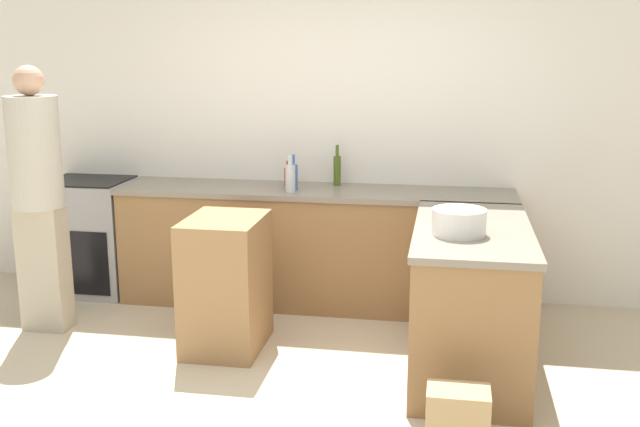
{
  "coord_description": "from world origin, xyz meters",
  "views": [
    {
      "loc": [
        0.99,
        -3.68,
        1.97
      ],
      "look_at": [
        0.22,
        0.73,
        0.94
      ],
      "focal_mm": 42.0,
      "sensor_mm": 36.0,
      "label": 1
    }
  ],
  "objects_px": {
    "hot_sauce_bottle": "(288,176)",
    "paper_bag": "(457,423)",
    "vinegar_bottle_clear": "(290,177)",
    "person_by_range": "(38,190)",
    "mixing_bowl": "(459,222)",
    "olive_oil_bottle": "(337,169)",
    "range_oven": "(90,236)",
    "island_table": "(226,283)",
    "water_bottle_blue": "(293,176)"
  },
  "relations": [
    {
      "from": "olive_oil_bottle",
      "to": "person_by_range",
      "type": "bearing_deg",
      "value": -151.92
    },
    {
      "from": "mixing_bowl",
      "to": "hot_sauce_bottle",
      "type": "xyz_separation_m",
      "value": [
        -1.28,
        1.31,
        0.0
      ]
    },
    {
      "from": "olive_oil_bottle",
      "to": "person_by_range",
      "type": "distance_m",
      "value": 2.16
    },
    {
      "from": "hot_sauce_bottle",
      "to": "person_by_range",
      "type": "bearing_deg",
      "value": -148.36
    },
    {
      "from": "range_oven",
      "to": "paper_bag",
      "type": "distance_m",
      "value": 3.57
    },
    {
      "from": "water_bottle_blue",
      "to": "vinegar_bottle_clear",
      "type": "height_order",
      "value": "vinegar_bottle_clear"
    },
    {
      "from": "mixing_bowl",
      "to": "hot_sauce_bottle",
      "type": "bearing_deg",
      "value": 134.41
    },
    {
      "from": "person_by_range",
      "to": "mixing_bowl",
      "type": "bearing_deg",
      "value": -7.3
    },
    {
      "from": "hot_sauce_bottle",
      "to": "person_by_range",
      "type": "relative_size",
      "value": 0.1
    },
    {
      "from": "hot_sauce_bottle",
      "to": "range_oven",
      "type": "bearing_deg",
      "value": -176.3
    },
    {
      "from": "island_table",
      "to": "vinegar_bottle_clear",
      "type": "distance_m",
      "value": 1.02
    },
    {
      "from": "hot_sauce_bottle",
      "to": "olive_oil_bottle",
      "type": "distance_m",
      "value": 0.38
    },
    {
      "from": "paper_bag",
      "to": "mixing_bowl",
      "type": "bearing_deg",
      "value": 91.34
    },
    {
      "from": "person_by_range",
      "to": "water_bottle_blue",
      "type": "bearing_deg",
      "value": 26.44
    },
    {
      "from": "mixing_bowl",
      "to": "paper_bag",
      "type": "bearing_deg",
      "value": -88.66
    },
    {
      "from": "range_oven",
      "to": "mixing_bowl",
      "type": "relative_size",
      "value": 2.96
    },
    {
      "from": "vinegar_bottle_clear",
      "to": "paper_bag",
      "type": "xyz_separation_m",
      "value": [
        1.23,
        -1.91,
        -0.84
      ]
    },
    {
      "from": "range_oven",
      "to": "olive_oil_bottle",
      "type": "distance_m",
      "value": 2.07
    },
    {
      "from": "person_by_range",
      "to": "hot_sauce_bottle",
      "type": "bearing_deg",
      "value": 31.64
    },
    {
      "from": "hot_sauce_bottle",
      "to": "paper_bag",
      "type": "height_order",
      "value": "hot_sauce_bottle"
    },
    {
      "from": "person_by_range",
      "to": "paper_bag",
      "type": "relative_size",
      "value": 5.28
    },
    {
      "from": "olive_oil_bottle",
      "to": "person_by_range",
      "type": "height_order",
      "value": "person_by_range"
    },
    {
      "from": "island_table",
      "to": "vinegar_bottle_clear",
      "type": "relative_size",
      "value": 3.18
    },
    {
      "from": "island_table",
      "to": "hot_sauce_bottle",
      "type": "height_order",
      "value": "hot_sauce_bottle"
    },
    {
      "from": "mixing_bowl",
      "to": "water_bottle_blue",
      "type": "relative_size",
      "value": 1.17
    },
    {
      "from": "range_oven",
      "to": "person_by_range",
      "type": "bearing_deg",
      "value": -84.64
    },
    {
      "from": "hot_sauce_bottle",
      "to": "person_by_range",
      "type": "height_order",
      "value": "person_by_range"
    },
    {
      "from": "vinegar_bottle_clear",
      "to": "person_by_range",
      "type": "xyz_separation_m",
      "value": [
        -1.6,
        -0.7,
        -0.01
      ]
    },
    {
      "from": "water_bottle_blue",
      "to": "hot_sauce_bottle",
      "type": "relative_size",
      "value": 1.38
    },
    {
      "from": "hot_sauce_bottle",
      "to": "mixing_bowl",
      "type": "bearing_deg",
      "value": -45.59
    },
    {
      "from": "water_bottle_blue",
      "to": "mixing_bowl",
      "type": "bearing_deg",
      "value": -43.64
    },
    {
      "from": "vinegar_bottle_clear",
      "to": "hot_sauce_bottle",
      "type": "bearing_deg",
      "value": 105.52
    },
    {
      "from": "olive_oil_bottle",
      "to": "vinegar_bottle_clear",
      "type": "bearing_deg",
      "value": -134.02
    },
    {
      "from": "water_bottle_blue",
      "to": "vinegar_bottle_clear",
      "type": "xyz_separation_m",
      "value": [
        0.0,
        -0.09,
        0.0
      ]
    },
    {
      "from": "range_oven",
      "to": "island_table",
      "type": "height_order",
      "value": "range_oven"
    },
    {
      "from": "island_table",
      "to": "water_bottle_blue",
      "type": "height_order",
      "value": "water_bottle_blue"
    },
    {
      "from": "water_bottle_blue",
      "to": "vinegar_bottle_clear",
      "type": "relative_size",
      "value": 0.96
    },
    {
      "from": "island_table",
      "to": "water_bottle_blue",
      "type": "relative_size",
      "value": 3.33
    },
    {
      "from": "person_by_range",
      "to": "olive_oil_bottle",
      "type": "bearing_deg",
      "value": 28.08
    },
    {
      "from": "island_table",
      "to": "hot_sauce_bottle",
      "type": "relative_size",
      "value": 4.59
    },
    {
      "from": "range_oven",
      "to": "island_table",
      "type": "xyz_separation_m",
      "value": [
        1.42,
        -0.94,
        -0.02
      ]
    },
    {
      "from": "island_table",
      "to": "paper_bag",
      "type": "distance_m",
      "value": 1.88
    },
    {
      "from": "olive_oil_bottle",
      "to": "paper_bag",
      "type": "xyz_separation_m",
      "value": [
        0.93,
        -2.22,
        -0.85
      ]
    },
    {
      "from": "vinegar_bottle_clear",
      "to": "olive_oil_bottle",
      "type": "bearing_deg",
      "value": 45.98
    },
    {
      "from": "water_bottle_blue",
      "to": "range_oven",
      "type": "bearing_deg",
      "value": 178.47
    },
    {
      "from": "mixing_bowl",
      "to": "person_by_range",
      "type": "relative_size",
      "value": 0.17
    },
    {
      "from": "person_by_range",
      "to": "paper_bag",
      "type": "bearing_deg",
      "value": -23.02
    },
    {
      "from": "person_by_range",
      "to": "range_oven",
      "type": "bearing_deg",
      "value": 95.36
    },
    {
      "from": "vinegar_bottle_clear",
      "to": "olive_oil_bottle",
      "type": "xyz_separation_m",
      "value": [
        0.3,
        0.31,
        0.01
      ]
    },
    {
      "from": "hot_sauce_bottle",
      "to": "vinegar_bottle_clear",
      "type": "bearing_deg",
      "value": -74.48
    }
  ]
}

